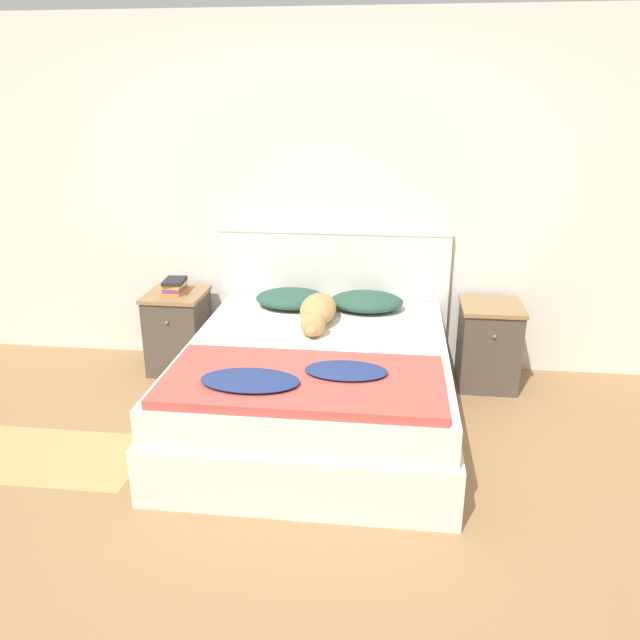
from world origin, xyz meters
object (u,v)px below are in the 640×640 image
at_px(pillow_right, 367,301).
at_px(book_stack, 174,286).
at_px(bed, 316,387).
at_px(nightstand_right, 488,345).
at_px(dog, 318,312).
at_px(nightstand_left, 179,331).
at_px(pillow_left, 292,299).

xyz_separation_m(pillow_right, book_stack, (-1.42, 0.01, 0.06)).
bearing_deg(book_stack, bed, -32.72).
xyz_separation_m(nightstand_right, pillow_right, (-0.88, -0.02, 0.30)).
relative_size(pillow_right, dog, 0.75).
height_order(nightstand_left, nightstand_right, same).
bearing_deg(nightstand_left, pillow_right, -0.90).
height_order(nightstand_left, pillow_left, pillow_left).
distance_m(nightstand_right, book_stack, 2.33).
bearing_deg(bed, pillow_right, 69.50).
relative_size(bed, nightstand_left, 3.19).
distance_m(pillow_left, pillow_right, 0.54).
xyz_separation_m(bed, nightstand_right, (1.15, 0.75, 0.04)).
distance_m(nightstand_left, pillow_right, 1.45).
bearing_deg(book_stack, pillow_left, -0.81).
relative_size(nightstand_right, book_stack, 2.76).
bearing_deg(book_stack, nightstand_left, 90.35).
relative_size(nightstand_right, pillow_left, 1.17).
bearing_deg(pillow_left, pillow_right, 0.00).
relative_size(nightstand_left, pillow_left, 1.17).
xyz_separation_m(nightstand_left, nightstand_right, (2.30, 0.00, 0.00)).
bearing_deg(book_stack, nightstand_right, 0.25).
bearing_deg(nightstand_left, dog, -17.95).
bearing_deg(nightstand_left, bed, -33.07).
bearing_deg(nightstand_left, pillow_left, -1.45).
height_order(nightstand_left, dog, dog).
xyz_separation_m(nightstand_right, pillow_left, (-1.42, -0.02, 0.30)).
distance_m(nightstand_right, pillow_left, 1.45).
height_order(bed, book_stack, book_stack).
height_order(bed, nightstand_left, nightstand_left).
height_order(bed, dog, dog).
bearing_deg(bed, dog, 95.41).
distance_m(nightstand_left, pillow_left, 0.93).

